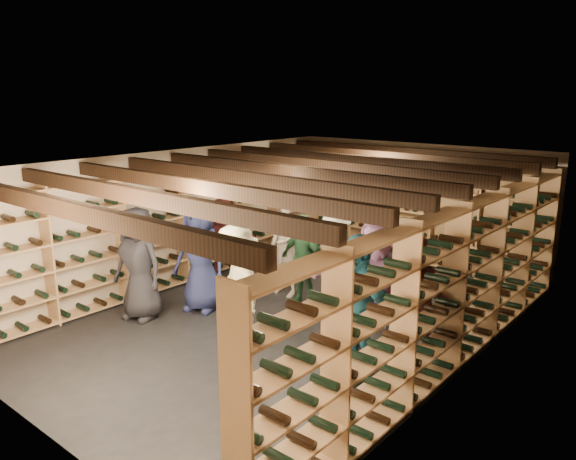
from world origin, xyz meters
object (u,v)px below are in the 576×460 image
Objects in this scene: person_3 at (237,288)px; person_10 at (302,260)px; crate_loose at (405,293)px; person_9 at (334,257)px; person_4 at (357,308)px; person_5 at (223,238)px; person_6 at (200,255)px; person_7 at (286,246)px; person_12 at (382,271)px; person_8 at (417,302)px; crate_stack_right at (378,271)px; crate_stack_left at (357,267)px; person_0 at (139,264)px; person_11 at (377,284)px.

person_3 is 1.84m from person_10.
person_9 is (-0.86, -0.89, 0.68)m from crate_loose.
person_4 is 1.20× the size of person_5.
person_6 reaches higher than person_7.
person_7 reaches higher than person_12.
person_6 is 1.18× the size of person_9.
person_12 is (1.25, 0.37, -0.01)m from person_10.
person_5 is 0.88× the size of person_7.
person_5 is 4.43m from person_8.
person_8 is at bearing -50.05° from crate_stack_right.
person_4 is 1.20× the size of person_9.
crate_stack_left is 2.53m from person_5.
person_3 reaches higher than person_5.
person_7 is at bearing -171.15° from person_9.
person_4 is 1.01× the size of person_6.
person_8 is at bearing -58.74° from crate_loose.
person_0 is at bearing -118.98° from crate_stack_right.
crate_loose is 3.50m from person_6.
crate_stack_left is 1.15m from crate_loose.
person_8 is (4.36, -0.78, 0.07)m from person_5.
person_6 is at bearing -128.15° from person_10.
person_6 is at bearing -118.92° from crate_stack_right.
person_0 reaches higher than person_3.
person_4 is at bearing -3.03° from person_0.
person_0 is 1.14× the size of person_9.
person_0 is 1.89m from person_3.
crate_stack_left is 1.77m from person_12.
person_11 is at bearing 175.18° from person_8.
person_12 is (-0.77, 1.88, -0.17)m from person_4.
person_4 is 0.93m from person_8.
person_11 reaches higher than person_6.
person_5 is at bearing 150.90° from person_11.
person_0 is at bearing -102.93° from person_5.
person_8 is at bearing -17.54° from person_11.
person_5 is 0.92× the size of person_8.
person_11 is at bearing -51.78° from crate_stack_left.
person_12 is at bearing -84.37° from crate_loose.
person_4 is 2.63m from person_9.
person_7 is 1.77m from person_12.
person_10 is at bearing 159.98° from person_8.
person_7 is at bearing 163.88° from person_4.
person_6 is at bearing -131.48° from crate_loose.
person_6 is (-1.13, -2.76, 0.65)m from crate_stack_left.
crate_stack_right is 0.36× the size of person_12.
person_10 is at bearing 142.55° from person_11.
crate_loose is 0.27× the size of person_4.
person_12 reaches higher than crate_stack_left.
person_0 is at bearing -134.95° from person_6.
person_6 is 2.93m from person_11.
person_5 is at bearing -148.59° from crate_stack_right.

